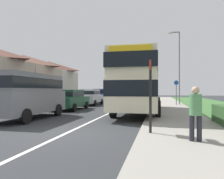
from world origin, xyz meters
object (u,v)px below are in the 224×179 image
(double_decker_bus, at_px, (139,82))
(parked_car_blue, at_px, (102,95))
(parked_car_silver, at_px, (90,96))
(cycle_route_sign, at_px, (176,92))
(parked_van_grey, at_px, (28,92))
(bus_stop_sign, at_px, (150,91))
(parked_car_dark_green, at_px, (70,99))
(pedestrian_at_stop, at_px, (195,111))
(street_lamp_mid, at_px, (178,63))

(double_decker_bus, distance_m, parked_car_blue, 12.98)
(double_decker_bus, relative_size, parked_car_silver, 2.41)
(parked_car_silver, height_order, cycle_route_sign, cycle_route_sign)
(double_decker_bus, height_order, parked_van_grey, double_decker_bus)
(bus_stop_sign, bearing_deg, parked_car_dark_green, 127.58)
(pedestrian_at_stop, bearing_deg, double_decker_bus, 105.47)
(pedestrian_at_stop, bearing_deg, street_lamp_mid, 86.70)
(parked_car_silver, distance_m, parked_car_blue, 4.93)
(street_lamp_mid, bearing_deg, pedestrian_at_stop, -93.30)
(double_decker_bus, height_order, parked_car_dark_green, double_decker_bus)
(parked_van_grey, height_order, pedestrian_at_stop, parked_van_grey)
(parked_car_dark_green, relative_size, parked_car_silver, 1.06)
(bus_stop_sign, xyz_separation_m, cycle_route_sign, (1.98, 14.66, -0.11))
(parked_car_blue, xyz_separation_m, bus_stop_sign, (6.69, -18.97, 0.60))
(parked_car_blue, distance_m, bus_stop_sign, 20.13)
(double_decker_bus, xyz_separation_m, parked_car_dark_green, (-5.61, 1.23, -1.26))
(bus_stop_sign, bearing_deg, street_lamp_mid, 81.77)
(parked_car_dark_green, bearing_deg, cycle_route_sign, 35.19)
(pedestrian_at_stop, bearing_deg, parked_car_silver, 118.03)
(double_decker_bus, distance_m, pedestrian_at_stop, 8.71)
(parked_van_grey, distance_m, cycle_route_sign, 14.45)
(pedestrian_at_stop, relative_size, bus_stop_sign, 0.64)
(parked_van_grey, distance_m, pedestrian_at_stop, 8.94)
(parked_car_dark_green, relative_size, street_lamp_mid, 0.58)
(parked_car_blue, bearing_deg, parked_van_grey, -89.91)
(double_decker_bus, relative_size, bus_stop_sign, 3.83)
(parked_car_blue, bearing_deg, parked_car_silver, -90.05)
(cycle_route_sign, xyz_separation_m, street_lamp_mid, (0.26, 0.84, 2.90))
(parked_car_blue, bearing_deg, parked_car_dark_green, -89.59)
(parked_car_silver, bearing_deg, cycle_route_sign, 4.04)
(parked_van_grey, relative_size, pedestrian_at_stop, 3.15)
(parked_van_grey, distance_m, bus_stop_sign, 7.35)
(parked_van_grey, bearing_deg, double_decker_bus, 37.16)
(parked_car_dark_green, distance_m, pedestrian_at_stop, 12.40)
(parked_car_dark_green, relative_size, cycle_route_sign, 1.73)
(parked_car_dark_green, distance_m, bus_stop_sign, 10.87)
(pedestrian_at_stop, xyz_separation_m, street_lamp_mid, (0.95, 16.46, 3.35))
(double_decker_bus, distance_m, parked_car_silver, 8.86)
(parked_car_silver, height_order, parked_car_blue, parked_car_blue)
(parked_car_dark_green, height_order, cycle_route_sign, cycle_route_sign)
(parked_car_dark_green, xyz_separation_m, parked_car_silver, (-0.08, 5.45, 0.03))
(double_decker_bus, relative_size, cycle_route_sign, 3.95)
(double_decker_bus, relative_size, parked_van_grey, 1.89)
(double_decker_bus, height_order, cycle_route_sign, double_decker_bus)
(parked_van_grey, height_order, cycle_route_sign, cycle_route_sign)
(parked_van_grey, bearing_deg, parked_car_dark_green, 89.47)
(street_lamp_mid, bearing_deg, parked_car_silver, -170.76)
(double_decker_bus, height_order, bus_stop_sign, double_decker_bus)
(pedestrian_at_stop, bearing_deg, parked_van_grey, 153.12)
(cycle_route_sign, relative_size, street_lamp_mid, 0.33)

